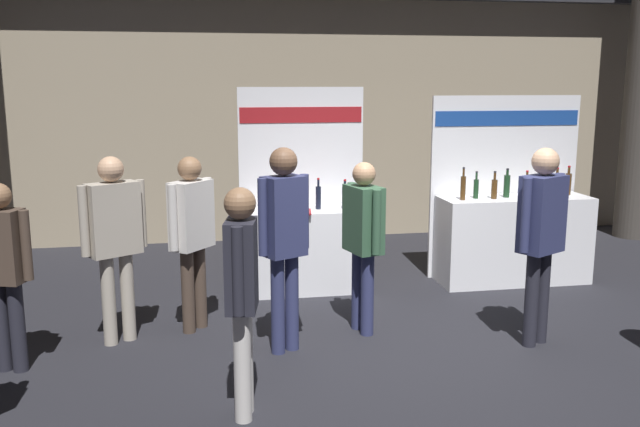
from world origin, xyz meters
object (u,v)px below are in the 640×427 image
(visitor_0, at_px, (284,231))
(visitor_3, at_px, (541,227))
(visitor_8, at_px, (4,263))
(visitor_1, at_px, (192,228))
(visitor_6, at_px, (114,233))
(visitor_7, at_px, (242,286))
(visitor_2, at_px, (363,232))
(exhibitor_booth_0, at_px, (305,240))
(exhibitor_booth_1, at_px, (512,232))

(visitor_0, height_order, visitor_3, visitor_0)
(visitor_8, bearing_deg, visitor_1, -136.89)
(visitor_3, height_order, visitor_6, visitor_3)
(visitor_6, bearing_deg, visitor_7, -89.36)
(visitor_2, relative_size, visitor_7, 0.98)
(visitor_0, distance_m, visitor_2, 0.88)
(exhibitor_booth_0, bearing_deg, exhibitor_booth_1, -2.59)
(visitor_1, bearing_deg, visitor_6, 145.73)
(visitor_0, relative_size, visitor_8, 1.15)
(visitor_1, xyz_separation_m, visitor_3, (3.10, -0.93, 0.08))
(visitor_0, xyz_separation_m, visitor_7, (-0.45, -1.15, -0.12))
(visitor_7, distance_m, visitor_8, 2.19)
(visitor_1, relative_size, visitor_8, 1.07)
(visitor_6, distance_m, visitor_7, 1.95)
(exhibitor_booth_1, xyz_separation_m, visitor_0, (-2.99, -1.72, 0.50))
(exhibitor_booth_1, distance_m, visitor_0, 3.48)
(exhibitor_booth_0, height_order, visitor_3, exhibitor_booth_0)
(exhibitor_booth_1, height_order, visitor_8, exhibitor_booth_1)
(visitor_3, bearing_deg, exhibitor_booth_0, -77.01)
(exhibitor_booth_0, height_order, visitor_7, exhibitor_booth_0)
(visitor_1, xyz_separation_m, visitor_6, (-0.69, -0.20, 0.02))
(visitor_0, bearing_deg, visitor_8, 153.35)
(visitor_7, bearing_deg, exhibitor_booth_0, -7.38)
(visitor_8, bearing_deg, visitor_6, -130.52)
(visitor_1, distance_m, visitor_2, 1.64)
(exhibitor_booth_0, bearing_deg, visitor_6, -145.66)
(visitor_2, bearing_deg, visitor_0, -80.96)
(visitor_0, height_order, visitor_1, visitor_0)
(visitor_7, height_order, visitor_8, visitor_7)
(visitor_0, distance_m, visitor_8, 2.32)
(visitor_3, height_order, visitor_8, visitor_3)
(visitor_0, xyz_separation_m, visitor_3, (2.30, -0.24, 0.00))
(exhibitor_booth_1, distance_m, visitor_2, 2.61)
(visitor_0, bearing_deg, visitor_3, -32.82)
(exhibitor_booth_0, distance_m, visitor_1, 1.76)
(visitor_1, distance_m, visitor_8, 1.67)
(visitor_3, bearing_deg, visitor_8, -31.14)
(visitor_1, distance_m, visitor_6, 0.72)
(visitor_0, relative_size, visitor_2, 1.11)
(visitor_2, xyz_separation_m, visitor_8, (-3.11, -0.37, -0.06))
(visitor_1, height_order, visitor_2, visitor_1)
(exhibitor_booth_0, height_order, exhibitor_booth_1, exhibitor_booth_0)
(exhibitor_booth_0, xyz_separation_m, visitor_7, (-0.92, -2.99, 0.40))
(visitor_3, relative_size, visitor_7, 1.08)
(exhibitor_booth_0, height_order, visitor_0, exhibitor_booth_0)
(visitor_8, bearing_deg, visitor_3, -164.81)
(exhibitor_booth_1, xyz_separation_m, visitor_3, (-0.69, -1.96, 0.50))
(visitor_6, xyz_separation_m, visitor_7, (1.04, -1.65, -0.06))
(exhibitor_booth_1, bearing_deg, visitor_3, -109.39)
(visitor_3, xyz_separation_m, visitor_8, (-4.61, 0.22, -0.18))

